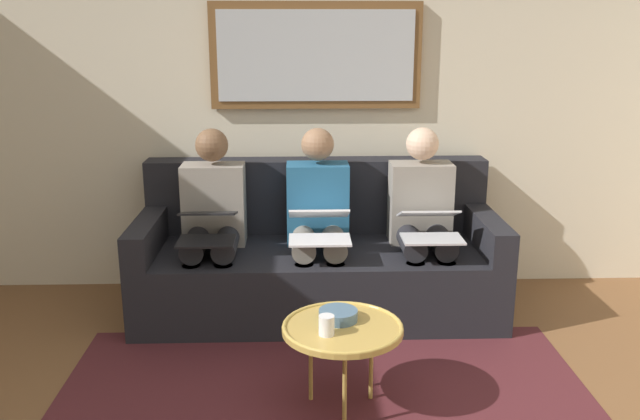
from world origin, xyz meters
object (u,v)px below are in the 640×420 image
object	(u,v)px
laptop_silver	(430,224)
person_right	(213,218)
laptop_white	(319,225)
laptop_black	(207,225)
bowl	(338,315)
coffee_table	(343,329)
couch	(318,260)
framed_mirror	(316,56)
person_left	(423,216)
cup	(326,325)
person_middle	(318,217)

from	to	relation	value
laptop_silver	person_right	world-z (taller)	person_right
laptop_white	laptop_black	xyz separation A→B (m)	(0.64, 0.01, 0.01)
laptop_black	person_right	bearing A→B (deg)	-90.00
bowl	person_right	bearing A→B (deg)	-57.06
laptop_silver	bowl	bearing A→B (deg)	55.50
laptop_silver	laptop_black	bearing A→B (deg)	0.11
coffee_table	laptop_white	world-z (taller)	laptop_white
couch	framed_mirror	bearing A→B (deg)	-90.00
bowl	laptop_silver	size ratio (longest dim) A/B	0.50
framed_mirror	person_left	xyz separation A→B (m)	(-0.64, 0.46, -0.94)
couch	cup	distance (m)	1.31
person_right	person_middle	bearing A→B (deg)	180.00
cup	person_left	bearing A→B (deg)	-117.55
framed_mirror	person_right	xyz separation A→B (m)	(0.64, 0.46, -0.94)
bowl	person_left	bearing A→B (deg)	-118.22
framed_mirror	laptop_silver	world-z (taller)	framed_mirror
framed_mirror	person_right	world-z (taller)	framed_mirror
bowl	laptop_silver	distance (m)	1.04
bowl	person_right	xyz separation A→B (m)	(0.70, -1.08, 0.16)
framed_mirror	bowl	bearing A→B (deg)	92.24
cup	laptop_white	size ratio (longest dim) A/B	0.24
person_left	coffee_table	bearing A→B (deg)	63.86
couch	person_right	distance (m)	0.71
framed_mirror	bowl	xyz separation A→B (m)	(-0.06, 1.54, -1.10)
laptop_white	person_left	bearing A→B (deg)	-160.25
person_left	laptop_black	distance (m)	1.30
person_middle	laptop_white	world-z (taller)	person_middle
coffee_table	person_left	bearing A→B (deg)	-116.14
laptop_white	person_right	xyz separation A→B (m)	(0.64, -0.23, -0.02)
framed_mirror	laptop_black	xyz separation A→B (m)	(0.64, 0.70, -0.92)
couch	person_right	bearing A→B (deg)	6.13
framed_mirror	cup	bearing A→B (deg)	89.91
laptop_white	person_right	size ratio (longest dim) A/B	0.33
person_left	person_right	distance (m)	1.28
couch	bowl	distance (m)	1.16
cup	laptop_white	bearing A→B (deg)	-90.15
coffee_table	person_right	distance (m)	1.37
framed_mirror	person_right	distance (m)	1.23
couch	person_middle	xyz separation A→B (m)	(0.00, 0.07, 0.30)
laptop_white	laptop_black	size ratio (longest dim) A/B	1.00
cup	person_right	distance (m)	1.39
person_middle	cup	bearing A→B (deg)	89.88
framed_mirror	person_right	bearing A→B (deg)	35.53
framed_mirror	coffee_table	world-z (taller)	framed_mirror
coffee_table	laptop_silver	distance (m)	1.09
framed_mirror	person_right	size ratio (longest dim) A/B	1.18
coffee_table	bowl	xyz separation A→B (m)	(0.02, -0.07, 0.04)
coffee_table	person_right	size ratio (longest dim) A/B	0.48
laptop_white	coffee_table	bearing A→B (deg)	94.74
laptop_white	cup	bearing A→B (deg)	89.85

